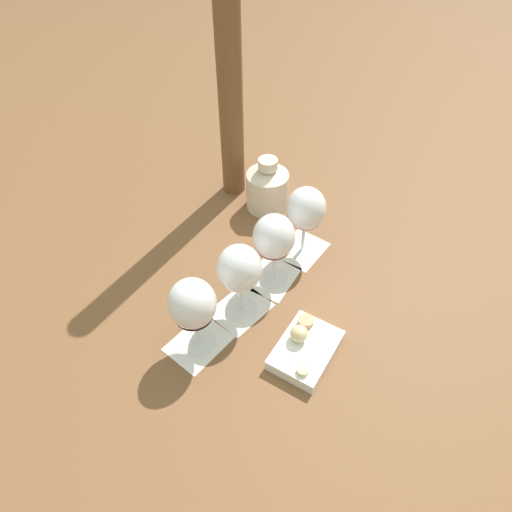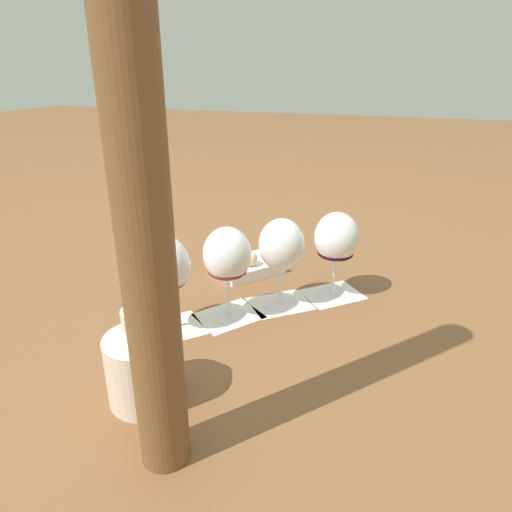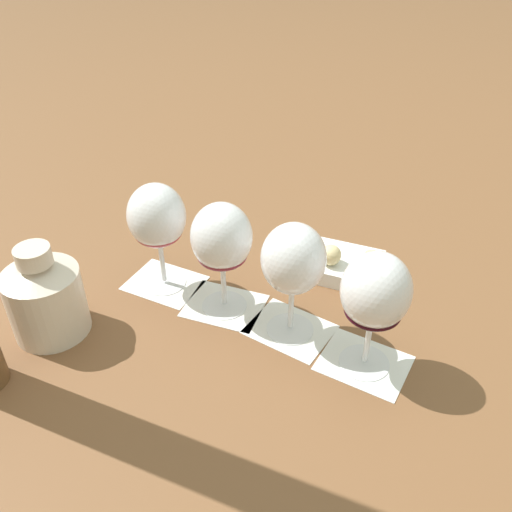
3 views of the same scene
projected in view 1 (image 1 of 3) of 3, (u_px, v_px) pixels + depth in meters
ground_plane at (256, 292)px, 1.02m from camera, size 8.00×8.00×0.00m
tasting_card_0 at (302, 249)px, 1.12m from camera, size 0.15×0.15×0.00m
tasting_card_1 at (272, 278)px, 1.05m from camera, size 0.15×0.15×0.00m
tasting_card_2 at (241, 309)px, 0.99m from camera, size 0.15×0.15×0.00m
tasting_card_3 at (199, 343)px, 0.93m from camera, size 0.15×0.15×0.00m
wine_glass_0 at (306, 211)px, 1.03m from camera, size 0.09×0.09×0.18m
wine_glass_1 at (274, 239)px, 0.96m from camera, size 0.09×0.09×0.18m
wine_glass_2 at (239, 271)px, 0.90m from camera, size 0.09×0.09×0.18m
wine_glass_3 at (193, 306)px, 0.84m from camera, size 0.09×0.09×0.18m
ceramic_vase at (267, 187)px, 1.19m from camera, size 0.11×0.11×0.15m
snack_dish at (305, 348)px, 0.90m from camera, size 0.17×0.18×0.06m
umbrella_pole at (229, 59)px, 1.02m from camera, size 0.06×0.06×0.73m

